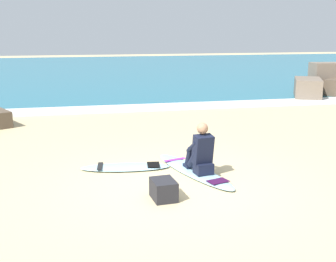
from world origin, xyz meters
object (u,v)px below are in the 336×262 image
at_px(surfboard_main, 194,171).
at_px(surfboard_spare_near, 125,167).
at_px(beach_bag, 164,190).
at_px(surfer_seated, 201,153).

bearing_deg(surfboard_main, surfboard_spare_near, 158.63).
relative_size(surfboard_main, beach_bag, 5.24).
bearing_deg(surfboard_spare_near, surfer_seated, -27.22).
relative_size(surfboard_main, surfer_seated, 2.66).
distance_m(surfer_seated, beach_bag, 1.37).
height_order(surfboard_main, beach_bag, beach_bag).
relative_size(surfer_seated, beach_bag, 1.97).
xyz_separation_m(surfer_seated, surfboard_spare_near, (-1.33, 0.69, -0.40)).
relative_size(surfer_seated, surfboard_spare_near, 0.53).
xyz_separation_m(surfboard_spare_near, beach_bag, (0.42, -1.67, 0.12)).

